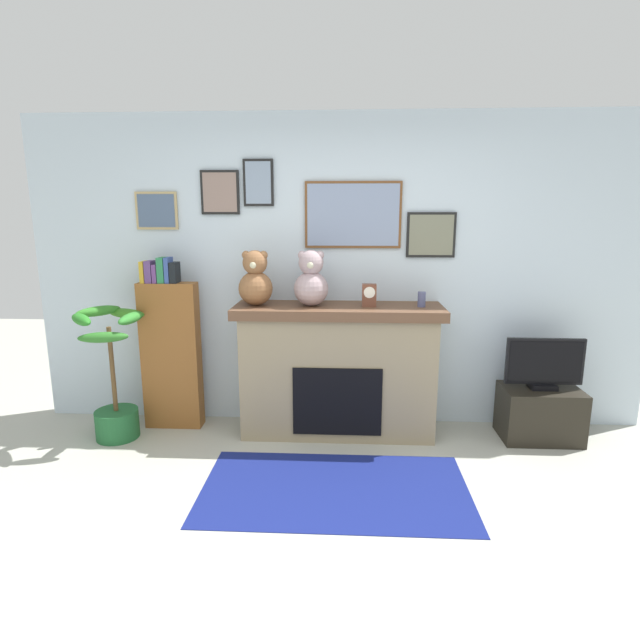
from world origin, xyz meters
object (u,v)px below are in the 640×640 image
at_px(bookshelf, 171,351).
at_px(teddy_bear_cream, 255,281).
at_px(mantel_clock, 369,295).
at_px(television, 544,365).
at_px(tv_stand, 540,413).
at_px(teddy_bear_brown, 311,281).
at_px(fireplace, 338,369).
at_px(potted_plant, 114,388).
at_px(candle_jar, 422,299).

bearing_deg(bookshelf, teddy_bear_cream, -4.88).
relative_size(bookshelf, mantel_clock, 8.15).
xyz_separation_m(mantel_clock, teddy_bear_cream, (-0.91, 0.00, 0.11)).
bearing_deg(television, bookshelf, 178.09).
bearing_deg(tv_stand, teddy_bear_brown, 178.88).
height_order(bookshelf, tv_stand, bookshelf).
relative_size(fireplace, potted_plant, 1.55).
bearing_deg(mantel_clock, teddy_bear_brown, 179.91).
xyz_separation_m(bookshelf, tv_stand, (3.05, -0.10, -0.46)).
bearing_deg(teddy_bear_cream, television, -0.94).
bearing_deg(bookshelf, candle_jar, -1.75).
distance_m(fireplace, bookshelf, 1.42).
height_order(mantel_clock, teddy_bear_cream, teddy_bear_cream).
bearing_deg(fireplace, teddy_bear_brown, -175.20).
bearing_deg(fireplace, teddy_bear_cream, -178.42).
bearing_deg(teddy_bear_cream, teddy_bear_brown, -0.00).
bearing_deg(tv_stand, teddy_bear_cream, 179.10).
height_order(television, teddy_bear_brown, teddy_bear_brown).
relative_size(tv_stand, teddy_bear_brown, 1.38).
distance_m(bookshelf, tv_stand, 3.08).
height_order(potted_plant, candle_jar, candle_jar).
relative_size(television, mantel_clock, 3.40).
xyz_separation_m(candle_jar, teddy_bear_cream, (-1.32, -0.00, 0.14)).
bearing_deg(teddy_bear_brown, mantel_clock, -0.09).
relative_size(mantel_clock, teddy_bear_cream, 0.40).
relative_size(tv_stand, teddy_bear_cream, 1.38).
xyz_separation_m(tv_stand, candle_jar, (-0.98, 0.04, 0.92)).
relative_size(candle_jar, teddy_bear_cream, 0.27).
distance_m(bookshelf, potted_plant, 0.53).
relative_size(fireplace, teddy_bear_brown, 3.77).
relative_size(television, teddy_bear_brown, 1.37).
bearing_deg(potted_plant, television, 2.76).
relative_size(bookshelf, tv_stand, 2.38).
xyz_separation_m(fireplace, bookshelf, (-1.41, 0.05, 0.12)).
relative_size(bookshelf, teddy_bear_brown, 3.28).
xyz_separation_m(tv_stand, television, (0.00, -0.00, 0.41)).
height_order(bookshelf, potted_plant, bookshelf).
xyz_separation_m(bookshelf, potted_plant, (-0.38, -0.27, -0.24)).
xyz_separation_m(bookshelf, teddy_bear_cream, (0.75, -0.06, 0.61)).
bearing_deg(mantel_clock, potted_plant, -174.33).
xyz_separation_m(teddy_bear_cream, teddy_bear_brown, (0.44, -0.00, 0.00)).
height_order(fireplace, mantel_clock, mantel_clock).
bearing_deg(fireplace, mantel_clock, -4.47).
height_order(fireplace, teddy_bear_cream, teddy_bear_cream).
distance_m(bookshelf, mantel_clock, 1.73).
height_order(fireplace, bookshelf, bookshelf).
bearing_deg(candle_jar, bookshelf, 178.25).
height_order(teddy_bear_cream, teddy_bear_brown, teddy_bear_brown).
bearing_deg(teddy_bear_brown, teddy_bear_cream, 180.00).
bearing_deg(teddy_bear_brown, fireplace, 4.80).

